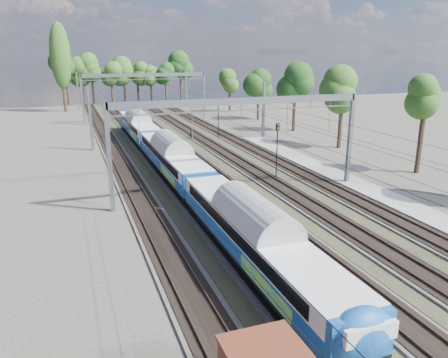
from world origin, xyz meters
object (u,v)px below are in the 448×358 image
object	(u,v)px
emu_train	(172,154)
signal_far	(218,114)
signal_near	(277,145)
worker	(191,134)

from	to	relation	value
emu_train	signal_far	xyz separation A→B (m)	(11.74, 19.38, 1.12)
emu_train	signal_near	size ratio (longest dim) A/B	10.87
signal_far	worker	bearing A→B (deg)	145.56
worker	signal_near	size ratio (longest dim) A/B	0.28
worker	signal_far	size ratio (longest dim) A/B	0.28
worker	emu_train	bearing A→B (deg)	162.73
worker	signal_near	distance (m)	24.75
emu_train	signal_near	distance (m)	10.81
worker	signal_far	bearing A→B (deg)	-98.68
signal_far	signal_near	bearing A→B (deg)	-116.80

